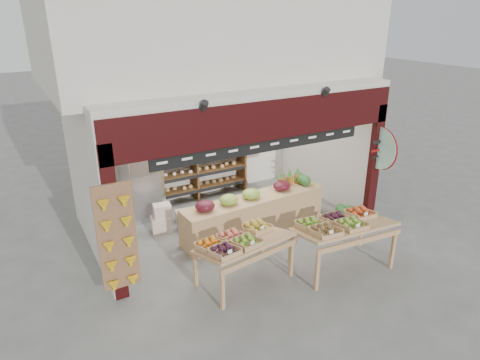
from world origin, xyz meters
name	(u,v)px	position (x,y,z in m)	size (l,w,h in m)	color
ground	(237,231)	(0.00, 0.00, 0.00)	(60.00, 60.00, 0.00)	#60605C
shop_structure	(199,35)	(0.00, 1.61, 3.92)	(6.36, 5.12, 5.40)	silver
banana_board	(118,240)	(-2.73, -1.17, 1.12)	(0.60, 0.15, 1.80)	#8A603E
gift_sign	(379,148)	(2.75, -1.15, 1.75)	(0.04, 0.93, 0.92)	silver
back_shelving	(194,158)	(-0.09, 1.98, 1.07)	(2.70, 0.44, 1.70)	brown
refrigerator	(141,176)	(-1.50, 1.67, 0.99)	(0.77, 0.77, 1.98)	silver
cardboard_stack	(172,219)	(-1.17, 0.75, 0.23)	(1.00, 0.72, 0.62)	silver
mid_counter	(254,213)	(0.29, -0.22, 0.44)	(3.25, 0.82, 1.02)	tan
display_table_left	(238,242)	(-0.87, -1.64, 0.79)	(1.72, 1.12, 1.02)	tan
display_table_right	(340,225)	(0.95, -2.08, 0.86)	(1.82, 1.11, 1.10)	tan
watermelon_pile	(348,218)	(2.25, -0.97, 0.18)	(0.60, 0.62, 0.47)	#184919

